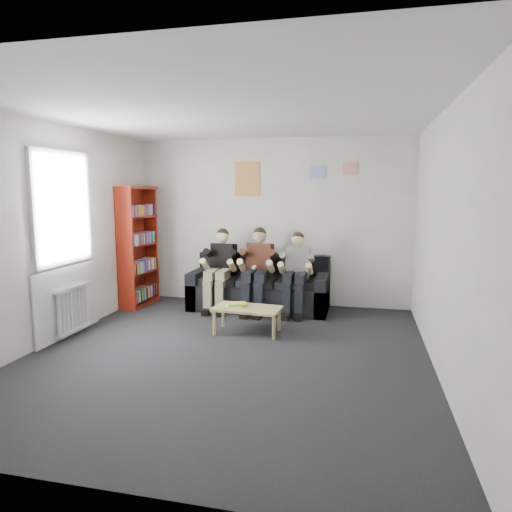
{
  "coord_description": "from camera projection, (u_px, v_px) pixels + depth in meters",
  "views": [
    {
      "loc": [
        1.45,
        -4.84,
        1.87
      ],
      "look_at": [
        0.02,
        1.3,
        0.96
      ],
      "focal_mm": 32.0,
      "sensor_mm": 36.0,
      "label": 1
    }
  ],
  "objects": [
    {
      "name": "radiator",
      "position": [
        73.0,
        309.0,
        5.88
      ],
      "size": [
        0.1,
        0.64,
        0.6
      ],
      "color": "white",
      "rests_on": "ground"
    },
    {
      "name": "poster_sign",
      "position": [
        212.0,
        167.0,
        7.56
      ],
      "size": [
        0.2,
        0.01,
        0.14
      ],
      "primitive_type": "cube",
      "color": "white",
      "rests_on": "room_shell"
    },
    {
      "name": "bookshelf",
      "position": [
        139.0,
        246.0,
        7.41
      ],
      "size": [
        0.29,
        0.87,
        1.93
      ],
      "rotation": [
        0.0,
        0.0,
        -0.09
      ],
      "color": "maroon",
      "rests_on": "ground"
    },
    {
      "name": "person_left",
      "position": [
        220.0,
        269.0,
        7.15
      ],
      "size": [
        0.38,
        0.81,
        1.27
      ],
      "rotation": [
        0.0,
        0.0,
        -0.07
      ],
      "color": "black",
      "rests_on": "sofa"
    },
    {
      "name": "window",
      "position": [
        65.0,
        257.0,
        5.8
      ],
      "size": [
        0.05,
        1.3,
        2.36
      ],
      "color": "white",
      "rests_on": "room_shell"
    },
    {
      "name": "coffee_table",
      "position": [
        247.0,
        310.0,
        5.99
      ],
      "size": [
        0.87,
        0.48,
        0.35
      ],
      "rotation": [
        0.0,
        0.0,
        -0.08
      ],
      "color": "tan",
      "rests_on": "ground"
    },
    {
      "name": "sofa",
      "position": [
        260.0,
        290.0,
        7.25
      ],
      "size": [
        2.16,
        0.88,
        0.83
      ],
      "color": "black",
      "rests_on": "ground"
    },
    {
      "name": "poster_blue",
      "position": [
        318.0,
        172.0,
        7.18
      ],
      "size": [
        0.25,
        0.01,
        0.2
      ],
      "primitive_type": "cube",
      "color": "blue",
      "rests_on": "room_shell"
    },
    {
      "name": "poster_pink",
      "position": [
        350.0,
        169.0,
        7.06
      ],
      "size": [
        0.22,
        0.01,
        0.18
      ],
      "primitive_type": "cube",
      "color": "#D3419D",
      "rests_on": "room_shell"
    },
    {
      "name": "poster_large",
      "position": [
        247.0,
        179.0,
        7.46
      ],
      "size": [
        0.42,
        0.01,
        0.55
      ],
      "primitive_type": "cube",
      "color": "gold",
      "rests_on": "room_shell"
    },
    {
      "name": "person_right",
      "position": [
        296.0,
        273.0,
        6.89
      ],
      "size": [
        0.36,
        0.78,
        1.24
      ],
      "rotation": [
        0.0,
        0.0,
        0.06
      ],
      "color": "silver",
      "rests_on": "sofa"
    },
    {
      "name": "room_shell",
      "position": [
        228.0,
        237.0,
        5.07
      ],
      "size": [
        5.0,
        5.0,
        5.0
      ],
      "color": "black",
      "rests_on": "ground"
    },
    {
      "name": "person_middle",
      "position": [
        257.0,
        270.0,
        7.01
      ],
      "size": [
        0.39,
        0.84,
        1.3
      ],
      "rotation": [
        0.0,
        0.0,
        -0.05
      ],
      "color": "#53281B",
      "rests_on": "sofa"
    },
    {
      "name": "game_cases",
      "position": [
        236.0,
        305.0,
        6.0
      ],
      "size": [
        0.25,
        0.22,
        0.05
      ],
      "rotation": [
        0.0,
        0.0,
        0.21
      ],
      "color": "white",
      "rests_on": "coffee_table"
    }
  ]
}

